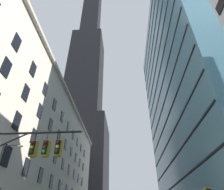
% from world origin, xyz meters
% --- Properties ---
extents(station_building, '(14.25, 69.50, 28.09)m').
position_xyz_m(station_building, '(-17.79, 28.75, 14.02)').
color(station_building, beige).
rests_on(station_building, ground).
extents(dark_skyscraper, '(29.54, 29.54, 222.78)m').
position_xyz_m(dark_skyscraper, '(-21.79, 87.96, 68.27)').
color(dark_skyscraper, black).
rests_on(dark_skyscraper, ground).
extents(glass_office_midrise, '(16.61, 43.64, 55.61)m').
position_xyz_m(glass_office_midrise, '(19.25, 30.43, 27.80)').
color(glass_office_midrise, teal).
rests_on(glass_office_midrise, ground).
extents(traffic_signal_mast, '(6.28, 0.63, 7.24)m').
position_xyz_m(traffic_signal_mast, '(-4.26, 4.70, 5.41)').
color(traffic_signal_mast, black).
rests_on(traffic_signal_mast, sidewalk_left).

